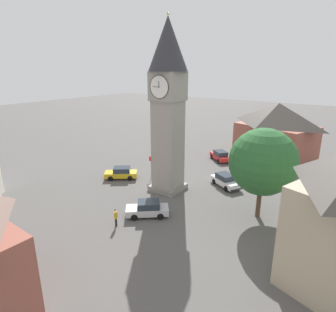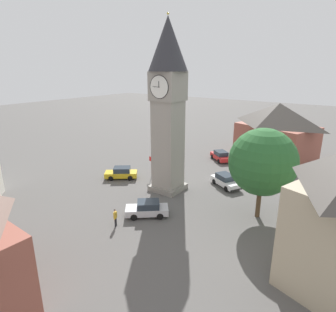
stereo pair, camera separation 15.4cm
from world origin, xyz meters
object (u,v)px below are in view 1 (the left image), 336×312
object	(u,v)px
clock_tower	(168,94)
pedestrian	(116,216)
car_white_side	(226,180)
road_sign	(151,163)
tree	(263,162)
car_blue_kerb	(220,156)
building_shop_left	(276,130)
car_silver_kerb	(121,173)
car_red_corner	(148,209)

from	to	relation	value
clock_tower	pedestrian	world-z (taller)	clock_tower
clock_tower	car_white_side	size ratio (longest dim) A/B	4.31
car_white_side	road_sign	size ratio (longest dim) A/B	1.58
tree	car_blue_kerb	bearing A→B (deg)	-52.78
building_shop_left	car_silver_kerb	bearing A→B (deg)	57.11
pedestrian	building_shop_left	bearing A→B (deg)	-100.72
clock_tower	car_blue_kerb	bearing A→B (deg)	-90.75
clock_tower	building_shop_left	bearing A→B (deg)	-107.87
clock_tower	car_red_corner	size ratio (longest dim) A/B	4.48
clock_tower	road_sign	bearing A→B (deg)	-25.88
clock_tower	tree	distance (m)	12.14
car_white_side	pedestrian	bearing A→B (deg)	73.37
tree	road_sign	world-z (taller)	tree
clock_tower	car_silver_kerb	world-z (taller)	clock_tower
car_red_corner	clock_tower	bearing A→B (deg)	-72.00
car_red_corner	building_shop_left	xyz separation A→B (m)	(-4.47, -26.54, 3.68)
clock_tower	car_silver_kerb	xyz separation A→B (m)	(6.99, 0.67, -10.35)
car_white_side	tree	size ratio (longest dim) A/B	0.51
road_sign	pedestrian	bearing A→B (deg)	113.71
pedestrian	road_sign	world-z (taller)	road_sign
pedestrian	road_sign	size ratio (longest dim) A/B	0.60
car_blue_kerb	pedestrian	bearing A→B (deg)	91.79
car_blue_kerb	tree	xyz separation A→B (m)	(-10.60, 13.96, 4.79)
car_blue_kerb	car_silver_kerb	bearing A→B (deg)	63.60
tree	car_silver_kerb	bearing A→B (deg)	1.56
car_red_corner	building_shop_left	distance (m)	27.17
building_shop_left	road_sign	size ratio (longest dim) A/B	4.74
building_shop_left	car_white_side	bearing A→B (deg)	84.94
car_red_corner	pedestrian	xyz separation A→B (m)	(1.15, 3.13, 0.25)
tree	clock_tower	bearing A→B (deg)	-0.97
car_blue_kerb	car_white_side	size ratio (longest dim) A/B	0.96
road_sign	car_red_corner	bearing A→B (deg)	126.58
clock_tower	car_silver_kerb	distance (m)	12.51
building_shop_left	pedestrian	bearing A→B (deg)	79.28
clock_tower	building_shop_left	xyz separation A→B (m)	(-6.52, -20.23, -6.67)
car_silver_kerb	pedestrian	world-z (taller)	pedestrian
car_blue_kerb	car_silver_kerb	distance (m)	16.12
car_red_corner	tree	xyz separation A→B (m)	(-8.73, -6.13, 4.79)
clock_tower	car_red_corner	xyz separation A→B (m)	(-2.05, 6.31, -10.35)
road_sign	car_white_side	bearing A→B (deg)	-163.22
tree	pedestrian	bearing A→B (deg)	43.14
building_shop_left	car_blue_kerb	bearing A→B (deg)	45.48
car_blue_kerb	road_sign	world-z (taller)	road_sign
car_blue_kerb	road_sign	bearing A→B (deg)	69.95
car_blue_kerb	car_silver_kerb	xyz separation A→B (m)	(7.17, 14.44, 0.00)
car_red_corner	car_silver_kerb	bearing A→B (deg)	-32.00
car_silver_kerb	building_shop_left	distance (m)	25.15
car_white_side	tree	distance (m)	8.91
car_silver_kerb	building_shop_left	bearing A→B (deg)	-122.89
clock_tower	road_sign	distance (m)	10.29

